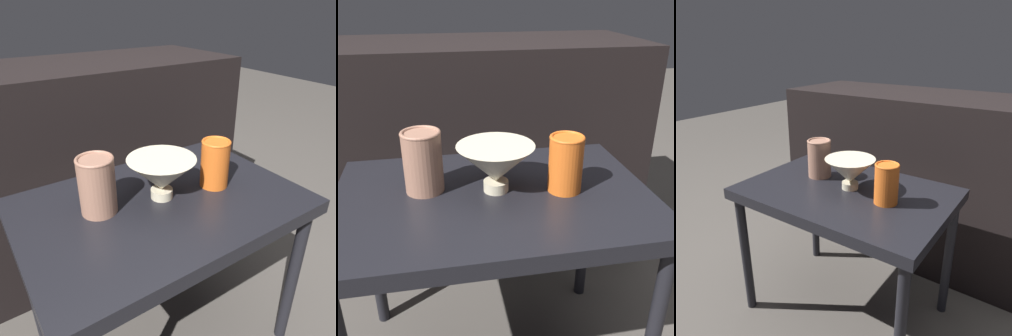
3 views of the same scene
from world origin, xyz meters
TOP-DOWN VIEW (x-y plane):
  - table at (0.00, 0.00)m, footprint 0.75×0.51m
  - couch_backdrop at (0.00, 0.62)m, footprint 1.27×0.50m
  - bowl at (0.01, 0.01)m, footprint 0.18×0.18m
  - vase_textured_left at (-0.16, 0.05)m, footprint 0.09×0.09m
  - vase_colorful_right at (0.17, -0.02)m, footprint 0.08×0.08m

SIDE VIEW (x-z plane):
  - couch_backdrop at x=0.00m, z-range 0.00..0.83m
  - table at x=0.00m, z-range 0.22..0.77m
  - bowl at x=0.01m, z-range 0.57..0.68m
  - vase_colorful_right at x=0.17m, z-range 0.56..0.70m
  - vase_textured_left at x=-0.16m, z-range 0.56..0.71m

